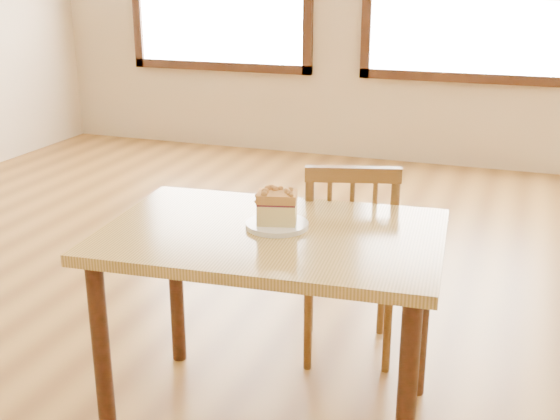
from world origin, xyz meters
The scene contains 4 objects.
cafe_table_main centered at (0.05, 0.07, 0.65)m, with size 1.21×0.86×0.75m.
cafe_chair_main centered at (0.19, 0.61, 0.45)m, with size 0.50×0.50×0.89m.
plate centered at (0.05, 0.10, 0.76)m, with size 0.22×0.22×0.02m.
cake_slice centered at (0.05, 0.10, 0.83)m, with size 0.15×0.13×0.13m.
Camera 1 is at (0.83, -2.02, 1.58)m, focal length 45.00 mm.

